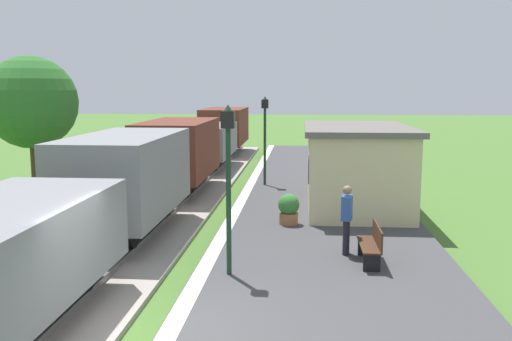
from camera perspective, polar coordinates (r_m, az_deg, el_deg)
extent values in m
cube|color=silver|center=(9.75, -8.88, -16.00)|extent=(0.36, 60.00, 0.01)
cube|color=#9E9389|center=(10.81, -23.97, -15.26)|extent=(3.80, 60.00, 0.12)
cube|color=slate|center=(10.45, -20.43, -15.12)|extent=(0.07, 60.00, 0.14)
cube|color=gray|center=(10.17, -24.94, -7.72)|extent=(2.50, 5.60, 1.60)
cube|color=black|center=(10.37, -24.71, -11.17)|extent=(2.10, 5.15, 0.50)
cylinder|color=black|center=(11.94, -20.36, -9.59)|extent=(1.56, 0.84, 0.84)
cylinder|color=black|center=(12.88, -18.23, -7.00)|extent=(0.20, 0.30, 0.20)
cube|color=gray|center=(16.03, -13.30, -0.31)|extent=(2.50, 5.60, 2.20)
cube|color=black|center=(16.20, -13.19, -3.63)|extent=(2.10, 5.15, 0.50)
cylinder|color=black|center=(17.92, -11.39, -3.22)|extent=(1.56, 0.84, 0.84)
cylinder|color=black|center=(14.61, -15.33, -6.05)|extent=(1.56, 0.84, 0.84)
cylinder|color=black|center=(18.97, -10.44, -1.77)|extent=(0.20, 0.30, 0.20)
cylinder|color=black|center=(13.50, -17.06, -6.23)|extent=(0.20, 0.30, 0.20)
cube|color=brown|center=(22.34, -8.05, 2.30)|extent=(2.50, 5.60, 2.20)
cube|color=black|center=(22.46, -8.00, -0.11)|extent=(2.10, 5.15, 0.50)
cylinder|color=black|center=(24.23, -7.05, -0.05)|extent=(1.56, 0.84, 0.84)
cylinder|color=black|center=(20.78, -9.08, -1.53)|extent=(1.56, 0.84, 0.84)
cylinder|color=black|center=(25.32, -6.52, 0.90)|extent=(0.20, 0.30, 0.20)
cylinder|color=black|center=(19.63, -9.91, -1.41)|extent=(0.20, 0.30, 0.20)
cube|color=gray|center=(28.81, -5.11, 3.15)|extent=(2.50, 5.60, 1.60)
cube|color=black|center=(28.87, -5.09, 1.87)|extent=(2.10, 5.15, 0.50)
cylinder|color=black|center=(30.66, -4.51, 1.80)|extent=(1.56, 0.84, 0.84)
cylinder|color=black|center=(27.16, -5.74, 0.90)|extent=(1.56, 0.84, 0.84)
cylinder|color=black|center=(31.76, -4.18, 2.49)|extent=(0.20, 0.30, 0.20)
cylinder|color=black|center=(26.00, -6.22, 1.10)|extent=(0.20, 0.30, 0.20)
cube|color=brown|center=(35.28, -3.26, 4.66)|extent=(2.50, 5.60, 2.20)
cube|color=black|center=(35.36, -3.25, 3.12)|extent=(2.10, 5.15, 0.50)
cylinder|color=black|center=(37.15, -2.85, 3.00)|extent=(1.56, 0.84, 0.84)
cylinder|color=black|center=(33.62, -3.67, 2.40)|extent=(1.56, 0.84, 0.84)
cylinder|color=black|center=(38.27, -2.62, 3.54)|extent=(0.20, 0.30, 0.20)
cylinder|color=black|center=(32.45, -3.98, 2.62)|extent=(0.20, 0.30, 0.20)
cube|color=beige|center=(18.95, 10.33, 0.12)|extent=(3.20, 5.50, 2.60)
cube|color=#66605B|center=(18.80, 10.44, 4.32)|extent=(3.50, 5.80, 0.18)
cube|color=black|center=(17.75, 5.49, 0.08)|extent=(0.03, 0.90, 0.80)
cube|color=#422819|center=(13.11, 11.62, -7.55)|extent=(0.42, 1.50, 0.04)
cube|color=#422819|center=(13.07, 12.49, -6.51)|extent=(0.04, 1.50, 0.45)
cube|color=black|center=(12.61, 11.91, -9.31)|extent=(0.38, 0.06, 0.42)
cube|color=black|center=(13.75, 11.30, -7.78)|extent=(0.38, 0.06, 0.42)
cube|color=#422819|center=(23.74, 8.60, -0.24)|extent=(0.42, 1.50, 0.04)
cube|color=#422819|center=(23.71, 9.07, 0.34)|extent=(0.04, 1.50, 0.45)
cube|color=black|center=(23.18, 8.68, -1.03)|extent=(0.38, 0.06, 0.42)
cube|color=black|center=(24.36, 8.50, -0.56)|extent=(0.38, 0.06, 0.42)
cylinder|color=black|center=(13.63, 9.29, -6.91)|extent=(0.15, 0.15, 0.86)
cylinder|color=black|center=(13.78, 9.37, -6.74)|extent=(0.15, 0.15, 0.86)
cube|color=#2D5199|center=(13.53, 9.41, -3.84)|extent=(0.31, 0.42, 0.60)
sphere|color=#936B51|center=(13.44, 9.45, -2.01)|extent=(0.22, 0.22, 0.22)
cylinder|color=#9E6642|center=(16.53, 3.40, -4.98)|extent=(0.56, 0.56, 0.34)
sphere|color=#387A33|center=(16.43, 3.42, -3.54)|extent=(0.64, 0.64, 0.64)
cylinder|color=#193823|center=(11.84, -2.85, -3.34)|extent=(0.11, 0.11, 3.20)
cube|color=black|center=(11.61, -2.92, 5.29)|extent=(0.28, 0.28, 0.36)
sphere|color=#F2E5BF|center=(11.61, -2.92, 5.29)|extent=(0.20, 0.20, 0.20)
cone|color=#193823|center=(11.60, -2.93, 6.48)|extent=(0.20, 0.20, 0.16)
cylinder|color=#193823|center=(22.90, 0.93, 2.46)|extent=(0.11, 0.11, 3.20)
cube|color=black|center=(22.78, 0.94, 6.92)|extent=(0.28, 0.28, 0.36)
sphere|color=#F2E5BF|center=(22.78, 0.94, 6.92)|extent=(0.20, 0.20, 0.20)
cone|color=#193823|center=(22.78, 0.94, 7.52)|extent=(0.20, 0.20, 0.16)
cylinder|color=#4C3823|center=(22.13, -21.92, 0.04)|extent=(0.28, 0.28, 2.49)
sphere|color=#2D6B28|center=(21.93, -22.29, 6.56)|extent=(3.39, 3.39, 3.39)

